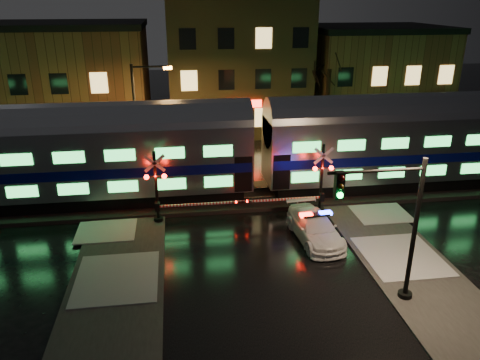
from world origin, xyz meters
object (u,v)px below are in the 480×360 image
Objects in this scene: police_car at (315,228)px; crossing_signal_left at (164,194)px; traffic_light at (392,230)px; crossing_signal_right at (315,186)px; streetlight at (140,115)px.

crossing_signal_left is (-7.48, 2.95, 1.00)m from police_car.
police_car is at bearing 108.57° from traffic_light.
crossing_signal_left reaches higher than police_car.
crossing_signal_left is 0.95× the size of traffic_light.
crossing_signal_left is at bearing 180.00° from crossing_signal_right.
crossing_signal_right is 8.48m from traffic_light.
crossing_signal_right is (0.84, 2.95, 1.00)m from police_car.
crossing_signal_left reaches higher than crossing_signal_right.
traffic_light is at bearing -55.94° from streetlight.
crossing_signal_right is 1.00× the size of crossing_signal_left.
crossing_signal_right is 0.75× the size of streetlight.
police_car is 8.10m from crossing_signal_left.
traffic_light is 18.17m from streetlight.
police_car is 6.07m from traffic_light.
crossing_signal_right is at bearing -34.53° from streetlight.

